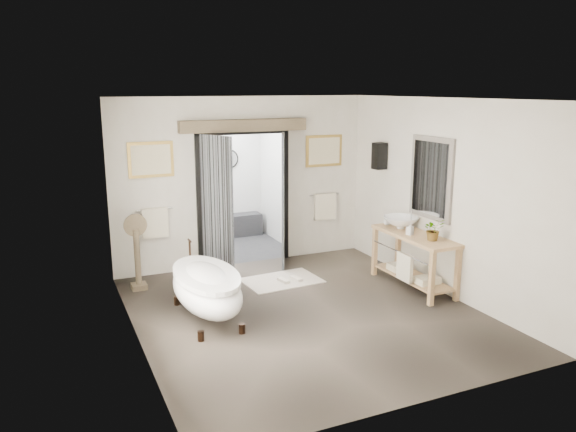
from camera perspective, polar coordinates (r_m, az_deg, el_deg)
The scene contains 13 objects.
ground_plane at distance 7.87m, azimuth 1.81°, elevation -9.82°, with size 5.00×5.00×0.00m, color brown.
room_shell at distance 7.23m, azimuth 2.08°, elevation 3.50°, with size 4.52×5.02×2.91m.
shower_room at distance 11.19m, azimuth -7.10°, elevation 1.85°, with size 2.22×2.01×2.51m.
back_wall_dressing at distance 9.51m, azimuth -4.23°, elevation 3.97°, with size 3.82×0.77×2.52m.
clawfoot_tub at distance 7.62m, azimuth -8.28°, elevation -7.23°, with size 0.81×1.82×0.89m.
vanity at distance 8.86m, azimuth 12.58°, elevation -4.01°, with size 0.57×1.60×0.85m.
pedestal_mirror at distance 8.89m, azimuth -15.06°, elevation -4.06°, with size 0.35×0.23×1.19m.
rug at distance 9.09m, azimuth -0.65°, elevation -6.55°, with size 1.20×0.80×0.01m, color beige.
slippers at distance 9.04m, azimuth 0.19°, elevation -6.46°, with size 0.37×0.26×0.05m.
basin at distance 9.09m, azimuth 11.39°, elevation -0.65°, with size 0.56×0.56×0.19m, color white.
plant at distance 8.47m, azimuth 14.57°, elevation -1.32°, with size 0.30×0.26×0.33m, color gray.
soap_bottle_a at distance 8.72m, azimuth 12.29°, elevation -1.26°, with size 0.09×0.09×0.19m, color gray.
soap_bottle_b at distance 9.29m, azimuth 10.06°, elevation -0.38°, with size 0.13×0.13×0.17m, color gray.
Camera 1 is at (-3.18, -6.52, 3.05)m, focal length 35.00 mm.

